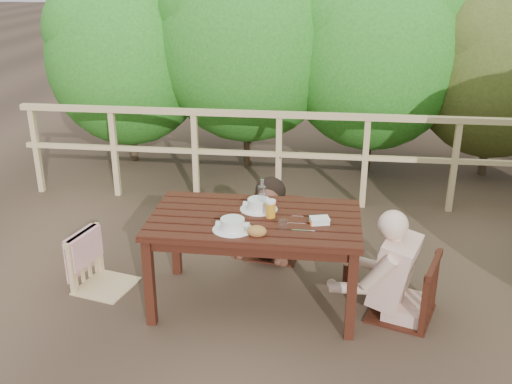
# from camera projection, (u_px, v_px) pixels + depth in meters

# --- Properties ---
(ground) EXTENTS (60.00, 60.00, 0.00)m
(ground) POSITION_uv_depth(u_px,v_px,m) (255.00, 302.00, 4.57)
(ground) COLOR #503B2B
(ground) RESTS_ON ground
(table) EXTENTS (1.53, 0.86, 0.71)m
(table) POSITION_uv_depth(u_px,v_px,m) (255.00, 261.00, 4.44)
(table) COLOR black
(table) RESTS_ON ground
(chair_left) EXTENTS (0.51, 0.51, 0.85)m
(chair_left) POSITION_uv_depth(u_px,v_px,m) (102.00, 240.00, 4.62)
(chair_left) COLOR tan
(chair_left) RESTS_ON ground
(chair_far) EXTENTS (0.52, 0.52, 0.92)m
(chair_far) POSITION_uv_depth(u_px,v_px,m) (274.00, 206.00, 5.15)
(chair_far) COLOR black
(chair_far) RESTS_ON ground
(chair_right) EXTENTS (0.59, 0.59, 0.93)m
(chair_right) POSITION_uv_depth(u_px,v_px,m) (406.00, 259.00, 4.24)
(chair_right) COLOR black
(chair_right) RESTS_ON ground
(woman) EXTENTS (0.56, 0.65, 1.17)m
(woman) POSITION_uv_depth(u_px,v_px,m) (275.00, 192.00, 5.12)
(woman) COLOR black
(woman) RESTS_ON ground
(diner_right) EXTENTS (0.81, 0.73, 1.34)m
(diner_right) POSITION_uv_depth(u_px,v_px,m) (413.00, 234.00, 4.16)
(diner_right) COLOR #D5A591
(diner_right) RESTS_ON ground
(railing) EXTENTS (5.60, 0.10, 1.01)m
(railing) POSITION_uv_depth(u_px,v_px,m) (279.00, 158.00, 6.22)
(railing) COLOR tan
(railing) RESTS_ON ground
(hedge_row) EXTENTS (6.60, 1.60, 3.80)m
(hedge_row) POSITION_uv_depth(u_px,v_px,m) (324.00, 11.00, 6.76)
(hedge_row) COLOR #286F1D
(hedge_row) RESTS_ON ground
(soup_near) EXTENTS (0.28, 0.28, 0.09)m
(soup_near) POSITION_uv_depth(u_px,v_px,m) (233.00, 225.00, 4.09)
(soup_near) COLOR white
(soup_near) RESTS_ON table
(soup_far) EXTENTS (0.28, 0.28, 0.09)m
(soup_far) POSITION_uv_depth(u_px,v_px,m) (259.00, 205.00, 4.42)
(soup_far) COLOR white
(soup_far) RESTS_ON table
(bread_roll) EXTENTS (0.14, 0.10, 0.08)m
(bread_roll) POSITION_uv_depth(u_px,v_px,m) (257.00, 231.00, 4.02)
(bread_roll) COLOR #A26637
(bread_roll) RESTS_ON table
(beer_glass) EXTENTS (0.08, 0.08, 0.15)m
(beer_glass) POSITION_uv_depth(u_px,v_px,m) (271.00, 210.00, 4.28)
(beer_glass) COLOR orange
(beer_glass) RESTS_ON table
(bottle) EXTENTS (0.06, 0.06, 0.26)m
(bottle) POSITION_uv_depth(u_px,v_px,m) (262.00, 196.00, 4.38)
(bottle) COLOR white
(bottle) RESTS_ON table
(tumbler) EXTENTS (0.07, 0.07, 0.08)m
(tumbler) POSITION_uv_depth(u_px,v_px,m) (283.00, 225.00, 4.11)
(tumbler) COLOR silver
(tumbler) RESTS_ON table
(butter_tub) EXTENTS (0.16, 0.13, 0.06)m
(butter_tub) POSITION_uv_depth(u_px,v_px,m) (319.00, 221.00, 4.19)
(butter_tub) COLOR white
(butter_tub) RESTS_ON table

